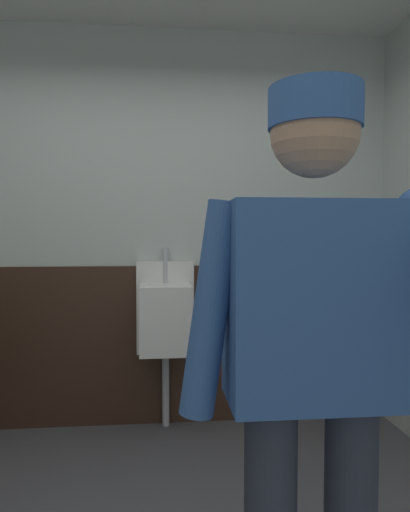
# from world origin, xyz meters

# --- Properties ---
(wall_back) EXTENTS (3.96, 0.12, 2.76)m
(wall_back) POSITION_xyz_m (0.00, 1.71, 1.38)
(wall_back) COLOR silver
(wall_back) RESTS_ON ground_plane
(wainscot_band_back) EXTENTS (3.36, 0.03, 1.12)m
(wainscot_band_back) POSITION_xyz_m (0.00, 1.64, 0.56)
(wainscot_band_back) COLOR #382319
(wainscot_band_back) RESTS_ON ground_plane
(urinal_solo) EXTENTS (0.40, 0.34, 1.24)m
(urinal_solo) POSITION_xyz_m (0.09, 1.49, 0.78)
(urinal_solo) COLOR white
(urinal_solo) RESTS_ON ground_plane
(person) EXTENTS (0.67, 0.60, 1.71)m
(person) POSITION_xyz_m (0.45, -0.42, 1.02)
(person) COLOR #2D3342
(person) RESTS_ON ground_plane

